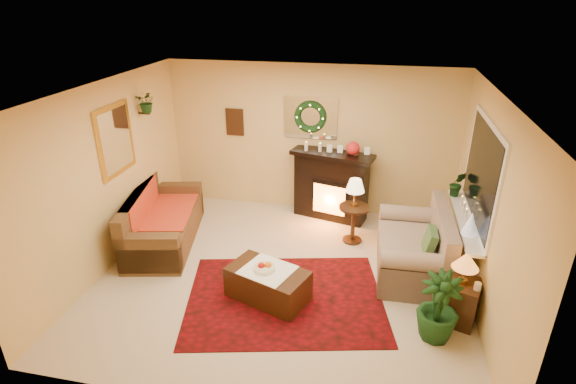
% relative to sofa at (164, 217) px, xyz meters
% --- Properties ---
extents(floor, '(5.00, 5.00, 0.00)m').
position_rel_sofa_xyz_m(floor, '(2.04, -0.58, -0.43)').
color(floor, beige).
rests_on(floor, ground).
extents(ceiling, '(5.00, 5.00, 0.00)m').
position_rel_sofa_xyz_m(ceiling, '(2.04, -0.58, 2.17)').
color(ceiling, white).
rests_on(ceiling, ground).
extents(wall_back, '(5.00, 5.00, 0.00)m').
position_rel_sofa_xyz_m(wall_back, '(2.04, 1.67, 0.87)').
color(wall_back, '#EFD88C').
rests_on(wall_back, ground).
extents(wall_front, '(5.00, 5.00, 0.00)m').
position_rel_sofa_xyz_m(wall_front, '(2.04, -2.83, 0.87)').
color(wall_front, '#EFD88C').
rests_on(wall_front, ground).
extents(wall_left, '(4.50, 4.50, 0.00)m').
position_rel_sofa_xyz_m(wall_left, '(-0.46, -0.58, 0.87)').
color(wall_left, '#EFD88C').
rests_on(wall_left, ground).
extents(wall_right, '(4.50, 4.50, 0.00)m').
position_rel_sofa_xyz_m(wall_right, '(4.54, -0.58, 0.87)').
color(wall_right, '#EFD88C').
rests_on(wall_right, ground).
extents(area_rug, '(2.87, 2.40, 0.01)m').
position_rel_sofa_xyz_m(area_rug, '(2.17, -1.06, -0.42)').
color(area_rug, '#571E10').
rests_on(area_rug, floor).
extents(sofa, '(1.28, 2.14, 0.86)m').
position_rel_sofa_xyz_m(sofa, '(0.00, 0.00, 0.00)').
color(sofa, brown).
rests_on(sofa, floor).
extents(red_throw, '(0.85, 1.39, 0.02)m').
position_rel_sofa_xyz_m(red_throw, '(-0.06, 0.17, 0.03)').
color(red_throw, '#B80D00').
rests_on(red_throw, sofa).
extents(fireplace, '(1.29, 0.68, 1.13)m').
position_rel_sofa_xyz_m(fireplace, '(2.47, 1.39, 0.12)').
color(fireplace, black).
rests_on(fireplace, floor).
extents(poinsettia, '(0.23, 0.23, 0.23)m').
position_rel_sofa_xyz_m(poinsettia, '(2.80, 1.36, 0.87)').
color(poinsettia, red).
rests_on(poinsettia, fireplace).
extents(mantel_candle_a, '(0.06, 0.06, 0.18)m').
position_rel_sofa_xyz_m(mantel_candle_a, '(2.02, 1.38, 0.83)').
color(mantel_candle_a, white).
rests_on(mantel_candle_a, fireplace).
extents(mantel_candle_b, '(0.06, 0.06, 0.17)m').
position_rel_sofa_xyz_m(mantel_candle_b, '(2.25, 1.38, 0.83)').
color(mantel_candle_b, beige).
rests_on(mantel_candle_b, fireplace).
extents(mantel_mirror, '(0.92, 0.02, 0.72)m').
position_rel_sofa_xyz_m(mantel_mirror, '(2.04, 1.65, 1.27)').
color(mantel_mirror, white).
rests_on(mantel_mirror, wall_back).
extents(wreath, '(0.55, 0.11, 0.55)m').
position_rel_sofa_xyz_m(wreath, '(2.04, 1.61, 1.29)').
color(wreath, '#194719').
rests_on(wreath, wall_back).
extents(wall_art, '(0.32, 0.03, 0.48)m').
position_rel_sofa_xyz_m(wall_art, '(0.69, 1.65, 1.12)').
color(wall_art, '#381E11').
rests_on(wall_art, wall_back).
extents(gold_mirror, '(0.03, 0.84, 1.00)m').
position_rel_sofa_xyz_m(gold_mirror, '(-0.44, -0.28, 1.32)').
color(gold_mirror, gold).
rests_on(gold_mirror, wall_left).
extents(hanging_plant, '(0.33, 0.28, 0.36)m').
position_rel_sofa_xyz_m(hanging_plant, '(-0.30, 0.47, 1.54)').
color(hanging_plant, '#194719').
rests_on(hanging_plant, wall_left).
extents(loveseat, '(0.97, 1.63, 0.93)m').
position_rel_sofa_xyz_m(loveseat, '(3.79, -0.03, -0.01)').
color(loveseat, '#876C56').
rests_on(loveseat, floor).
extents(window_frame, '(0.03, 1.86, 1.36)m').
position_rel_sofa_xyz_m(window_frame, '(4.53, -0.03, 1.12)').
color(window_frame, white).
rests_on(window_frame, wall_right).
extents(window_glass, '(0.02, 1.70, 1.22)m').
position_rel_sofa_xyz_m(window_glass, '(4.51, -0.03, 1.12)').
color(window_glass, black).
rests_on(window_glass, wall_right).
extents(window_sill, '(0.22, 1.86, 0.04)m').
position_rel_sofa_xyz_m(window_sill, '(4.42, -0.03, 0.44)').
color(window_sill, white).
rests_on(window_sill, wall_right).
extents(mini_tree, '(0.20, 0.20, 0.30)m').
position_rel_sofa_xyz_m(mini_tree, '(4.40, -0.46, 0.61)').
color(mini_tree, silver).
rests_on(mini_tree, window_sill).
extents(sill_plant, '(0.28, 0.22, 0.51)m').
position_rel_sofa_xyz_m(sill_plant, '(4.39, 0.70, 0.66)').
color(sill_plant, '#144C13').
rests_on(sill_plant, window_sill).
extents(side_table_round, '(0.55, 0.55, 0.61)m').
position_rel_sofa_xyz_m(side_table_round, '(2.92, 0.60, -0.10)').
color(side_table_round, black).
rests_on(side_table_round, floor).
extents(lamp_cream, '(0.29, 0.29, 0.45)m').
position_rel_sofa_xyz_m(lamp_cream, '(2.91, 0.63, 0.45)').
color(lamp_cream, '#FFEBA2').
rests_on(lamp_cream, side_table_round).
extents(end_table_square, '(0.56, 0.56, 0.54)m').
position_rel_sofa_xyz_m(end_table_square, '(4.30, -1.02, -0.16)').
color(end_table_square, '#533021').
rests_on(end_table_square, floor).
extents(lamp_tiffany, '(0.31, 0.31, 0.45)m').
position_rel_sofa_xyz_m(lamp_tiffany, '(4.30, -1.04, 0.32)').
color(lamp_tiffany, '#EFA212').
rests_on(lamp_tiffany, end_table_square).
extents(coffee_table, '(1.15, 0.88, 0.43)m').
position_rel_sofa_xyz_m(coffee_table, '(1.95, -1.09, -0.22)').
color(coffee_table, brown).
rests_on(coffee_table, floor).
extents(fruit_bowl, '(0.28, 0.28, 0.06)m').
position_rel_sofa_xyz_m(fruit_bowl, '(1.91, -1.10, 0.02)').
color(fruit_bowl, '#E8EDCA').
rests_on(fruit_bowl, coffee_table).
extents(floor_palm, '(1.43, 1.43, 2.52)m').
position_rel_sofa_xyz_m(floor_palm, '(4.02, -1.40, 0.02)').
color(floor_palm, '#1B4A1E').
rests_on(floor_palm, floor).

